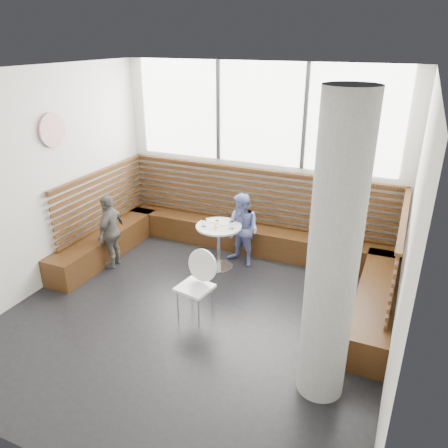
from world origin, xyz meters
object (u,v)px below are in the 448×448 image
at_px(cafe_table, 219,238).
at_px(adult_man, 333,248).
at_px(child_left, 111,231).
at_px(cafe_chair, 197,279).
at_px(child_back, 243,230).
at_px(concrete_column, 333,258).

xyz_separation_m(cafe_table, adult_man, (1.85, -0.18, 0.27)).
bearing_deg(child_left, cafe_table, 102.07).
xyz_separation_m(cafe_chair, child_back, (0.02, 1.62, 0.06)).
bearing_deg(cafe_chair, child_left, 169.55).
xyz_separation_m(concrete_column, child_back, (-1.82, 2.30, -0.98)).
bearing_deg(adult_man, cafe_chair, 128.37).
xyz_separation_m(adult_man, child_left, (-3.50, -0.45, -0.19)).
bearing_deg(cafe_table, cafe_chair, -77.96).
bearing_deg(cafe_chair, cafe_table, 111.60).
bearing_deg(child_left, child_back, 106.14).
height_order(adult_man, child_back, adult_man).
relative_size(child_back, child_left, 0.99).
xyz_separation_m(cafe_chair, child_left, (-1.94, 0.71, 0.06)).
bearing_deg(cafe_table, child_left, -159.12).
distance_m(concrete_column, adult_man, 2.01).
bearing_deg(cafe_chair, adult_man, 45.95).
bearing_deg(adult_man, concrete_column, -169.45).
relative_size(concrete_column, cafe_table, 4.22).
distance_m(cafe_chair, child_left, 2.06).
xyz_separation_m(concrete_column, child_left, (-3.78, 1.39, -0.98)).
relative_size(concrete_column, child_back, 2.60).
bearing_deg(child_left, adult_man, 88.47).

